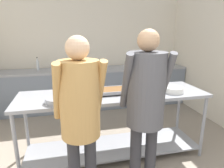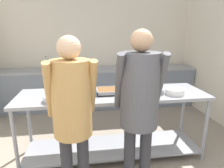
% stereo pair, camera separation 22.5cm
% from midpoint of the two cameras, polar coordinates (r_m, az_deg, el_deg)
% --- Properties ---
extents(wall_rear, '(4.53, 0.06, 2.65)m').
position_cam_midpoint_polar(wall_rear, '(4.82, -3.07, 10.23)').
color(wall_rear, beige).
rests_on(wall_rear, ground_plane).
extents(back_counter, '(4.37, 0.65, 0.90)m').
position_cam_midpoint_polar(back_counter, '(4.62, -2.48, -1.02)').
color(back_counter, slate).
rests_on(back_counter, ground_plane).
extents(serving_counter, '(2.48, 0.73, 0.93)m').
position_cam_midpoint_polar(serving_counter, '(2.76, 2.67, -8.61)').
color(serving_counter, gray).
rests_on(serving_counter, ground_plane).
extents(sauce_pan, '(0.44, 0.30, 0.06)m').
position_cam_midpoint_polar(sauce_pan, '(2.42, -12.99, -3.94)').
color(sauce_pan, gray).
rests_on(sauce_pan, serving_counter).
extents(broccoli_bowl, '(0.20, 0.20, 0.10)m').
position_cam_midpoint_polar(broccoli_bowl, '(2.60, -4.98, -2.18)').
color(broccoli_bowl, '#3D668C').
rests_on(broccoli_bowl, serving_counter).
extents(serving_tray_vegetables, '(0.39, 0.29, 0.05)m').
position_cam_midpoint_polar(serving_tray_vegetables, '(2.66, 2.17, -2.05)').
color(serving_tray_vegetables, gray).
rests_on(serving_tray_vegetables, serving_counter).
extents(serving_tray_roast, '(0.43, 0.31, 0.05)m').
position_cam_midpoint_polar(serving_tray_roast, '(2.73, 11.51, -1.85)').
color(serving_tray_roast, gray).
rests_on(serving_tray_roast, serving_counter).
extents(plate_stack, '(0.26, 0.26, 0.07)m').
position_cam_midpoint_polar(plate_stack, '(2.77, 19.79, -2.02)').
color(plate_stack, white).
rests_on(plate_stack, serving_counter).
extents(guest_serving_left, '(0.49, 0.37, 1.75)m').
position_cam_midpoint_polar(guest_serving_left, '(1.99, 11.07, -4.37)').
color(guest_serving_left, '#2D2D33').
rests_on(guest_serving_left, ground_plane).
extents(guest_serving_right, '(0.49, 0.37, 1.70)m').
position_cam_midpoint_polar(guest_serving_right, '(1.87, -7.96, -6.56)').
color(guest_serving_right, '#2D2D33').
rests_on(guest_serving_right, ground_plane).
extents(water_bottle, '(0.06, 0.06, 0.28)m').
position_cam_midpoint_polar(water_bottle, '(4.61, -16.96, 5.66)').
color(water_bottle, silver).
rests_on(water_bottle, back_counter).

